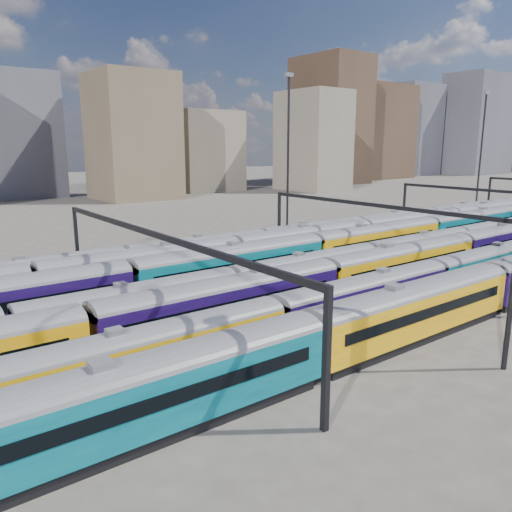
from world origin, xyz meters
TOP-DOWN VIEW (x-y plane):
  - ground at (0.00, 0.00)m, footprint 500.00×500.00m
  - rake_0 at (5.60, -15.00)m, footprint 131.59×3.21m
  - rake_1 at (-5.33, -10.00)m, footprint 138.10×2.89m
  - rake_2 at (6.22, -5.00)m, footprint 156.41×3.27m
  - rake_3 at (16.22, 0.00)m, footprint 132.44×2.77m
  - rake_4 at (14.34, 5.00)m, footprint 114.29×3.34m
  - rake_5 at (-16.14, 10.00)m, footprint 155.21×3.24m
  - rake_6 at (12.52, 15.00)m, footprint 134.11×2.80m
  - gantry_1 at (-20.00, 0.00)m, footprint 0.35×40.35m
  - gantry_2 at (10.00, 0.00)m, footprint 0.35×40.35m
  - mast_3 at (15.00, 24.00)m, footprint 1.40×0.50m
  - mast_5 at (65.00, 20.00)m, footprint 1.40×0.50m
  - skyline at (104.75, 105.73)m, footprint 399.22×60.48m

SIDE VIEW (x-z plane):
  - ground at x=0.00m, z-range 0.00..0.00m
  - rake_3 at x=16.22m, z-range 0.12..4.76m
  - rake_6 at x=12.52m, z-range 0.12..4.83m
  - rake_1 at x=-5.33m, z-range 0.12..4.97m
  - rake_0 at x=5.60m, z-range 0.14..5.55m
  - rake_5 at x=-16.14m, z-range 0.14..5.61m
  - rake_2 at x=6.22m, z-range 0.14..5.65m
  - rake_4 at x=14.34m, z-range 0.14..5.79m
  - gantry_1 at x=-20.00m, z-range 2.78..10.80m
  - gantry_2 at x=10.00m, z-range 2.78..10.80m
  - mast_3 at x=15.00m, z-range 1.17..26.77m
  - mast_5 at x=65.00m, z-range 1.17..26.77m
  - skyline at x=104.75m, z-range -4.18..45.85m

